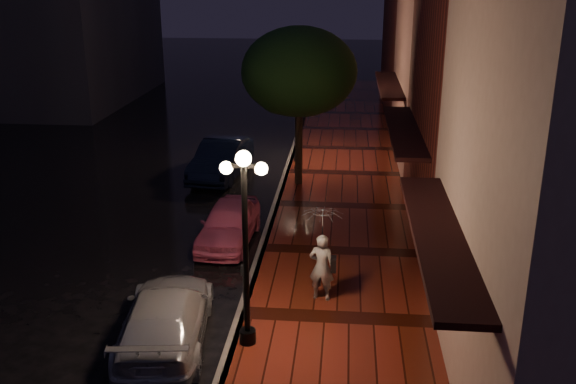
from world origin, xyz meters
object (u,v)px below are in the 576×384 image
at_px(silver_car, 166,318).
at_px(navy_car, 221,159).
at_px(streetlamp_near, 245,238).
at_px(streetlamp_far, 298,103).
at_px(woman_with_umbrella, 322,240).
at_px(pink_car, 229,223).
at_px(street_tree, 299,74).
at_px(parking_meter, 244,287).

bearing_deg(silver_car, navy_car, -91.96).
xyz_separation_m(streetlamp_near, streetlamp_far, (0.00, 14.00, 0.00)).
xyz_separation_m(streetlamp_near, silver_car, (-1.80, 0.02, -1.96)).
distance_m(silver_car, woman_with_umbrella, 4.05).
height_order(streetlamp_near, pink_car, streetlamp_near).
relative_size(streetlamp_far, woman_with_umbrella, 1.82).
bearing_deg(streetlamp_far, street_tree, -85.09).
bearing_deg(street_tree, pink_car, -107.29).
bearing_deg(woman_with_umbrella, streetlamp_near, 66.11).
height_order(street_tree, navy_car, street_tree).
bearing_deg(street_tree, parking_meter, -92.60).
relative_size(streetlamp_far, street_tree, 0.74).
bearing_deg(silver_car, pink_car, -101.00).
relative_size(streetlamp_near, street_tree, 0.74).
bearing_deg(parking_meter, woman_with_umbrella, 37.93).
xyz_separation_m(pink_car, silver_car, (-0.38, -5.57, 0.02)).
height_order(navy_car, woman_with_umbrella, woman_with_umbrella).
bearing_deg(streetlamp_near, navy_car, 103.52).
bearing_deg(navy_car, woman_with_umbrella, -60.25).
bearing_deg(street_tree, streetlamp_far, 94.91).
distance_m(streetlamp_far, street_tree, 3.44).
xyz_separation_m(pink_car, woman_with_umbrella, (2.92, -3.48, 1.09)).
relative_size(pink_car, parking_meter, 2.65).
xyz_separation_m(streetlamp_far, silver_car, (-1.80, -13.98, -1.96)).
xyz_separation_m(street_tree, silver_car, (-2.06, -10.97, -3.60)).
bearing_deg(parking_meter, silver_car, -148.74).
distance_m(streetlamp_near, woman_with_umbrella, 2.74).
distance_m(navy_car, woman_with_umbrella, 10.84).
distance_m(streetlamp_far, parking_meter, 13.20).
bearing_deg(silver_car, street_tree, -107.75).
bearing_deg(streetlamp_near, parking_meter, 102.47).
bearing_deg(streetlamp_near, street_tree, 88.65).
bearing_deg(silver_car, woman_with_umbrella, -154.73).
xyz_separation_m(streetlamp_far, navy_car, (-2.88, -2.02, -1.86)).
relative_size(street_tree, navy_car, 1.30).
relative_size(navy_car, woman_with_umbrella, 1.89).
relative_size(pink_car, woman_with_umbrella, 1.56).
distance_m(navy_car, parking_meter, 11.40).
relative_size(street_tree, silver_car, 1.31).
relative_size(navy_car, silver_car, 1.01).
bearing_deg(woman_with_umbrella, streetlamp_far, -71.37).
distance_m(streetlamp_near, silver_car, 2.66).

